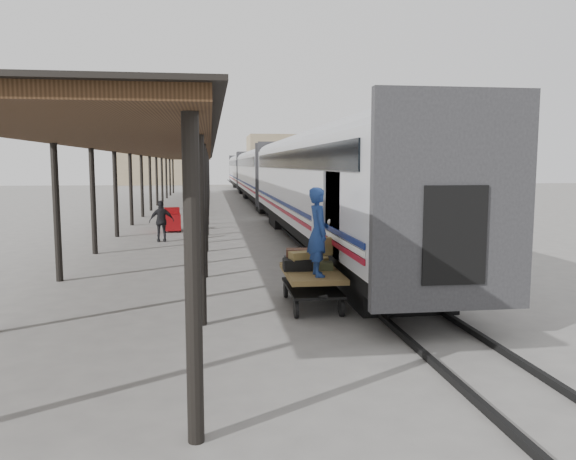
# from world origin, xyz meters

# --- Properties ---
(ground) EXTENTS (160.00, 160.00, 0.00)m
(ground) POSITION_xyz_m (0.00, 0.00, 0.00)
(ground) COLOR slate
(ground) RESTS_ON ground
(train) EXTENTS (3.45, 76.01, 4.01)m
(train) POSITION_xyz_m (3.19, 33.79, 2.69)
(train) COLOR silver
(train) RESTS_ON ground
(canopy) EXTENTS (4.90, 64.30, 4.15)m
(canopy) POSITION_xyz_m (-3.40, 24.00, 4.00)
(canopy) COLOR #422B19
(canopy) RESTS_ON ground
(rails) EXTENTS (1.54, 150.00, 0.12)m
(rails) POSITION_xyz_m (3.20, 34.00, 0.06)
(rails) COLOR black
(rails) RESTS_ON ground
(building_far) EXTENTS (18.00, 10.00, 8.00)m
(building_far) POSITION_xyz_m (14.00, 78.00, 4.00)
(building_far) COLOR tan
(building_far) RESTS_ON ground
(building_left) EXTENTS (12.00, 8.00, 6.00)m
(building_left) POSITION_xyz_m (-10.00, 82.00, 3.00)
(building_left) COLOR tan
(building_left) RESTS_ON ground
(baggage_cart) EXTENTS (1.28, 2.42, 0.86)m
(baggage_cart) POSITION_xyz_m (1.18, -0.81, 0.65)
(baggage_cart) COLOR olive
(baggage_cart) RESTS_ON ground
(suitcase_stack) EXTENTS (1.23, 1.10, 0.43)m
(suitcase_stack) POSITION_xyz_m (1.03, -0.47, 1.03)
(suitcase_stack) COLOR #333335
(suitcase_stack) RESTS_ON baggage_cart
(luggage_tug) EXTENTS (0.93, 1.39, 1.17)m
(luggage_tug) POSITION_xyz_m (-3.06, 14.82, 0.54)
(luggage_tug) COLOR maroon
(luggage_tug) RESTS_ON ground
(porter) EXTENTS (0.50, 0.74, 1.96)m
(porter) POSITION_xyz_m (1.20, -1.46, 1.84)
(porter) COLOR navy
(porter) RESTS_ON baggage_cart
(pedestrian) EXTENTS (1.09, 0.57, 1.78)m
(pedestrian) POSITION_xyz_m (-3.25, 11.02, 0.89)
(pedestrian) COLOR black
(pedestrian) RESTS_ON ground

